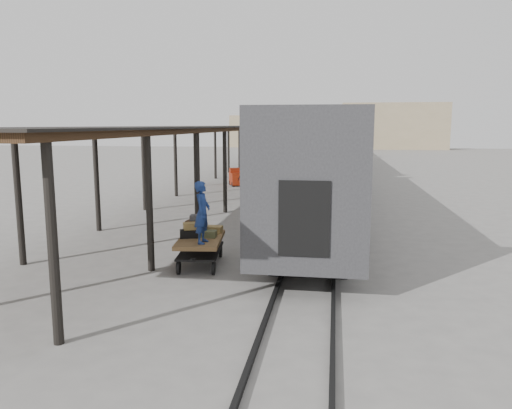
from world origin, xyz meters
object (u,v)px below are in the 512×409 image
object	(u,v)px
baggage_cart	(201,244)
porter	(202,212)
luggage_tug	(236,178)
pedestrian	(247,180)

from	to	relation	value
baggage_cart	porter	distance (m)	1.31
baggage_cart	luggage_tug	world-z (taller)	luggage_tug
luggage_tug	pedestrian	bearing A→B (deg)	-93.52
porter	pedestrian	xyz separation A→B (m)	(-1.58, 16.16, -0.85)
baggage_cart	pedestrian	size ratio (longest dim) A/B	1.40
baggage_cart	luggage_tug	distance (m)	20.09
baggage_cart	porter	world-z (taller)	porter
porter	pedestrian	world-z (taller)	porter
luggage_tug	porter	bearing A→B (deg)	-103.98
porter	pedestrian	distance (m)	16.26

